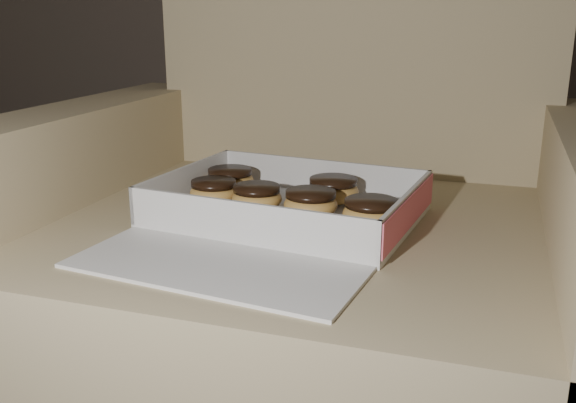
# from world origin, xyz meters

# --- Properties ---
(armchair) EXTENTS (0.97, 0.82, 1.01)m
(armchair) POSITION_xyz_m (0.14, 0.92, 0.32)
(armchair) COLOR #9C8E63
(armchair) RESTS_ON floor
(bakery_box) EXTENTS (0.42, 0.48, 0.06)m
(bakery_box) POSITION_xyz_m (0.12, 0.80, 0.47)
(bakery_box) COLOR silver
(bakery_box) RESTS_ON armchair
(donut_a) EXTENTS (0.08, 0.08, 0.04)m
(donut_a) POSITION_xyz_m (0.16, 0.83, 0.48)
(donut_a) COLOR gold
(donut_a) RESTS_ON bakery_box
(donut_b) EXTENTS (0.08, 0.08, 0.04)m
(donut_b) POSITION_xyz_m (0.07, 0.84, 0.48)
(donut_b) COLOR gold
(donut_b) RESTS_ON bakery_box
(donut_c) EXTENTS (0.08, 0.08, 0.04)m
(donut_c) POSITION_xyz_m (-0.01, 0.92, 0.48)
(donut_c) COLOR gold
(donut_c) RESTS_ON bakery_box
(donut_d) EXTENTS (0.08, 0.08, 0.04)m
(donut_d) POSITION_xyz_m (0.17, 0.91, 0.48)
(donut_d) COLOR gold
(donut_d) RESTS_ON bakery_box
(donut_e) EXTENTS (0.08, 0.08, 0.04)m
(donut_e) POSITION_xyz_m (-0.01, 0.85, 0.48)
(donut_e) COLOR gold
(donut_e) RESTS_ON bakery_box
(donut_f) EXTENTS (0.08, 0.08, 0.04)m
(donut_f) POSITION_xyz_m (0.26, 0.81, 0.48)
(donut_f) COLOR gold
(donut_f) RESTS_ON bakery_box
(crumb_a) EXTENTS (0.01, 0.01, 0.00)m
(crumb_a) POSITION_xyz_m (0.14, 0.76, 0.46)
(crumb_a) COLOR black
(crumb_a) RESTS_ON bakery_box
(crumb_b) EXTENTS (0.01, 0.01, 0.00)m
(crumb_b) POSITION_xyz_m (0.03, 0.79, 0.46)
(crumb_b) COLOR black
(crumb_b) RESTS_ON bakery_box
(crumb_c) EXTENTS (0.01, 0.01, 0.00)m
(crumb_c) POSITION_xyz_m (-0.04, 0.77, 0.46)
(crumb_c) COLOR black
(crumb_c) RESTS_ON bakery_box
(crumb_d) EXTENTS (0.01, 0.01, 0.00)m
(crumb_d) POSITION_xyz_m (-0.04, 0.77, 0.46)
(crumb_d) COLOR black
(crumb_d) RESTS_ON bakery_box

